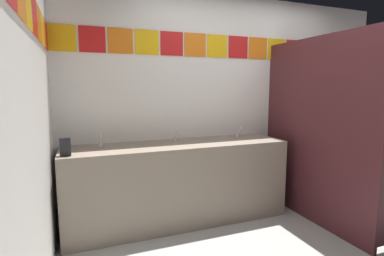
# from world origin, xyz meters

# --- Properties ---
(wall_back) EXTENTS (4.17, 0.09, 2.52)m
(wall_back) POSITION_xyz_m (-0.00, 1.50, 1.26)
(wall_back) COLOR white
(wall_back) RESTS_ON ground_plane
(wall_side) EXTENTS (0.09, 2.92, 2.52)m
(wall_side) POSITION_xyz_m (-2.13, 0.00, 1.26)
(wall_side) COLOR white
(wall_side) RESTS_ON ground_plane
(vanity_counter) EXTENTS (2.34, 0.60, 0.85)m
(vanity_counter) POSITION_xyz_m (-0.87, 1.16, 0.44)
(vanity_counter) COLOR gray
(vanity_counter) RESTS_ON ground_plane
(faucet_left) EXTENTS (0.04, 0.10, 0.14)m
(faucet_left) POSITION_xyz_m (-1.65, 1.25, 0.91)
(faucet_left) COLOR silver
(faucet_left) RESTS_ON vanity_counter
(faucet_center) EXTENTS (0.04, 0.10, 0.14)m
(faucet_center) POSITION_xyz_m (-0.87, 1.25, 0.91)
(faucet_center) COLOR silver
(faucet_center) RESTS_ON vanity_counter
(faucet_right) EXTENTS (0.04, 0.10, 0.14)m
(faucet_right) POSITION_xyz_m (-0.08, 1.25, 0.91)
(faucet_right) COLOR silver
(faucet_right) RESTS_ON vanity_counter
(soap_dispenser) EXTENTS (0.09, 0.09, 0.16)m
(soap_dispenser) POSITION_xyz_m (-1.96, 0.98, 0.93)
(soap_dispenser) COLOR black
(soap_dispenser) RESTS_ON vanity_counter
(stall_divider) EXTENTS (0.92, 1.58, 1.96)m
(stall_divider) POSITION_xyz_m (0.64, 0.40, 0.98)
(stall_divider) COLOR #471E23
(stall_divider) RESTS_ON ground_plane
(toilet) EXTENTS (0.39, 0.49, 0.74)m
(toilet) POSITION_xyz_m (1.09, 1.01, 0.30)
(toilet) COLOR white
(toilet) RESTS_ON ground_plane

